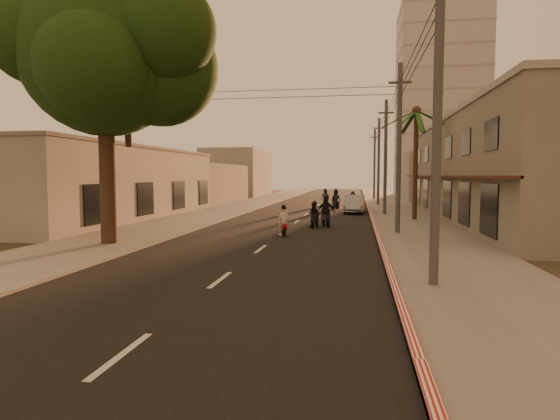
% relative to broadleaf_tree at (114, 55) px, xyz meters
% --- Properties ---
extents(ground, '(160.00, 160.00, 0.00)m').
position_rel_broadleaf_tree_xyz_m(ground, '(6.61, -2.14, -8.48)').
color(ground, '#383023').
rests_on(ground, ground).
extents(road, '(10.00, 140.00, 0.02)m').
position_rel_broadleaf_tree_xyz_m(road, '(6.61, 17.86, -8.47)').
color(road, black).
rests_on(road, ground).
extents(sidewalk_right, '(5.00, 140.00, 0.12)m').
position_rel_broadleaf_tree_xyz_m(sidewalk_right, '(14.11, 17.86, -8.42)').
color(sidewalk_right, slate).
rests_on(sidewalk_right, ground).
extents(sidewalk_left, '(5.00, 140.00, 0.12)m').
position_rel_broadleaf_tree_xyz_m(sidewalk_left, '(-0.89, 17.86, -8.42)').
color(sidewalk_left, slate).
rests_on(sidewalk_left, ground).
extents(curb_stripe, '(0.20, 60.00, 0.20)m').
position_rel_broadleaf_tree_xyz_m(curb_stripe, '(11.71, 12.86, -8.38)').
color(curb_stripe, red).
rests_on(curb_stripe, ground).
extents(shophouse_row, '(8.80, 34.20, 7.30)m').
position_rel_broadleaf_tree_xyz_m(shophouse_row, '(20.57, 15.86, -4.83)').
color(shophouse_row, gray).
rests_on(shophouse_row, ground).
extents(left_building, '(8.20, 24.20, 5.20)m').
position_rel_broadleaf_tree_xyz_m(left_building, '(-7.37, 11.86, -5.88)').
color(left_building, '#A29D93').
rests_on(left_building, ground).
extents(distant_tower, '(12.10, 12.10, 28.00)m').
position_rel_broadleaf_tree_xyz_m(distant_tower, '(22.61, 53.86, 5.52)').
color(distant_tower, '#B7B5B2').
rests_on(distant_tower, ground).
extents(broadleaf_tree, '(9.60, 8.70, 12.10)m').
position_rel_broadleaf_tree_xyz_m(broadleaf_tree, '(0.00, 0.00, 0.00)').
color(broadleaf_tree, black).
rests_on(broadleaf_tree, ground).
extents(palm_tree, '(5.00, 5.00, 8.20)m').
position_rel_broadleaf_tree_xyz_m(palm_tree, '(14.61, 13.86, -1.33)').
color(palm_tree, black).
rests_on(palm_tree, ground).
extents(utility_poles, '(1.20, 48.26, 9.00)m').
position_rel_broadleaf_tree_xyz_m(utility_poles, '(12.81, 17.86, -1.94)').
color(utility_poles, '#38383A').
rests_on(utility_poles, ground).
extents(filler_right, '(8.00, 14.00, 6.00)m').
position_rel_broadleaf_tree_xyz_m(filler_right, '(20.61, 42.86, -5.48)').
color(filler_right, '#A29D93').
rests_on(filler_right, ground).
extents(filler_left_near, '(8.00, 14.00, 4.40)m').
position_rel_broadleaf_tree_xyz_m(filler_left_near, '(-7.39, 31.86, -6.28)').
color(filler_left_near, '#A29D93').
rests_on(filler_left_near, ground).
extents(filler_left_far, '(8.00, 14.00, 7.00)m').
position_rel_broadleaf_tree_xyz_m(filler_left_far, '(-7.39, 49.86, -4.98)').
color(filler_left_far, '#A29D93').
rests_on(filler_left_far, ground).
extents(scooter_red, '(0.82, 1.66, 1.66)m').
position_rel_broadleaf_tree_xyz_m(scooter_red, '(6.89, 4.50, -7.74)').
color(scooter_red, black).
rests_on(scooter_red, ground).
extents(scooter_mid_a, '(0.90, 1.67, 1.64)m').
position_rel_broadleaf_tree_xyz_m(scooter_mid_a, '(8.14, 8.50, -7.73)').
color(scooter_mid_a, black).
rests_on(scooter_mid_a, ground).
extents(scooter_mid_b, '(1.33, 1.96, 1.98)m').
position_rel_broadleaf_tree_xyz_m(scooter_mid_b, '(8.77, 9.22, -7.58)').
color(scooter_mid_b, black).
rests_on(scooter_mid_b, ground).
extents(scooter_far_a, '(1.24, 1.86, 1.91)m').
position_rel_broadleaf_tree_xyz_m(scooter_far_a, '(8.68, 24.84, -7.61)').
color(scooter_far_a, black).
rests_on(scooter_far_a, ground).
extents(scooter_far_b, '(1.32, 1.76, 1.75)m').
position_rel_broadleaf_tree_xyz_m(scooter_far_b, '(10.26, 23.00, -7.67)').
color(scooter_far_b, black).
rests_on(scooter_far_b, ground).
extents(parked_car, '(1.92, 4.72, 1.52)m').
position_rel_broadleaf_tree_xyz_m(parked_car, '(10.46, 19.94, -7.72)').
color(parked_car, '#9B9DA3').
rests_on(parked_car, ground).
extents(scooter_far_c, '(0.85, 1.86, 1.83)m').
position_rel_broadleaf_tree_xyz_m(scooter_far_c, '(7.38, 29.44, -7.66)').
color(scooter_far_c, black).
rests_on(scooter_far_c, ground).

